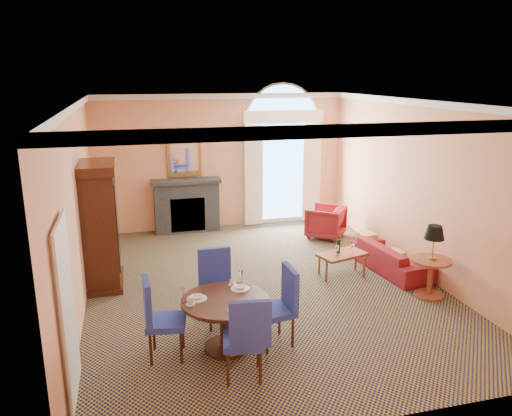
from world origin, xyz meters
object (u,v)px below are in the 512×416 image
object	(u,v)px
armoire	(100,227)
coffee_table	(342,255)
dining_table	(225,313)
side_table	(432,254)
sofa	(391,258)
armchair	(326,222)

from	to	relation	value
armoire	coffee_table	xyz separation A→B (m)	(4.24, -0.73, -0.64)
dining_table	side_table	world-z (taller)	side_table
dining_table	sofa	xyz separation A→B (m)	(3.60, 1.98, -0.29)
armchair	coffee_table	world-z (taller)	coffee_table
armoire	dining_table	xyz separation A→B (m)	(1.67, -2.70, -0.51)
armchair	side_table	world-z (taller)	side_table
armoire	armchair	size ratio (longest dim) A/B	2.74
armchair	side_table	distance (m)	3.44
armoire	dining_table	bearing A→B (deg)	-58.32
armoire	side_table	distance (m)	5.66
armchair	side_table	bearing A→B (deg)	47.23
armchair	side_table	xyz separation A→B (m)	(0.49, -3.38, 0.38)
armoire	coffee_table	bearing A→B (deg)	-9.74
armchair	coffee_table	bearing A→B (deg)	24.11
armchair	side_table	size ratio (longest dim) A/B	0.66
sofa	side_table	world-z (taller)	side_table
coffee_table	side_table	xyz separation A→B (m)	(1.08, -1.18, 0.33)
sofa	coffee_table	world-z (taller)	coffee_table
sofa	coffee_table	size ratio (longest dim) A/B	1.83
armoire	sofa	size ratio (longest dim) A/B	1.23
dining_table	sofa	world-z (taller)	dining_table
armoire	coffee_table	world-z (taller)	armoire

